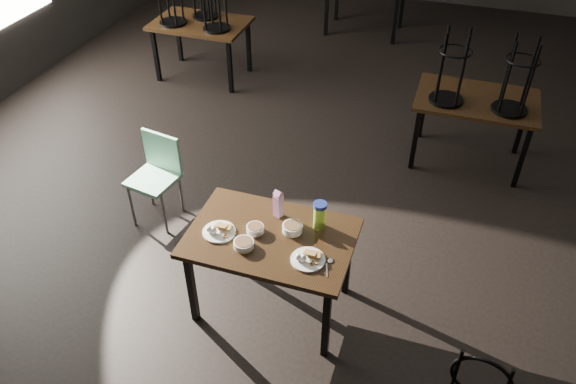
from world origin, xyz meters
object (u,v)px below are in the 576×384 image
(main_table, at_px, (271,244))
(school_chair, at_px, (157,171))
(juice_carton, at_px, (278,204))
(water_bottle, at_px, (320,215))

(main_table, bearing_deg, school_chair, 151.95)
(main_table, distance_m, school_chair, 1.54)
(juice_carton, bearing_deg, main_table, -85.14)
(juice_carton, distance_m, school_chair, 1.46)
(water_bottle, height_order, school_chair, water_bottle)
(main_table, distance_m, water_bottle, 0.41)
(main_table, relative_size, school_chair, 1.42)
(water_bottle, xyz_separation_m, school_chair, (-1.66, 0.52, -0.35))
(juice_carton, distance_m, water_bottle, 0.33)
(water_bottle, bearing_deg, main_table, -146.52)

